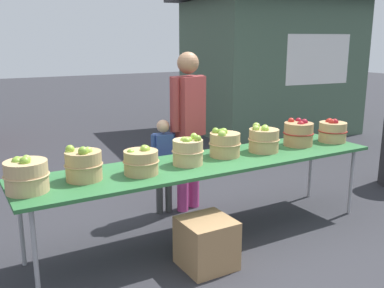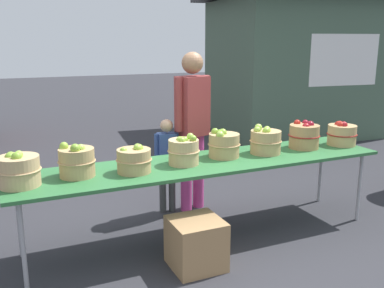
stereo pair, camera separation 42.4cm
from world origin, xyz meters
TOP-DOWN VIEW (x-y plane):
  - ground_plane at (0.00, 0.00)m, footprint 40.00×40.00m
  - market_table at (0.00, 0.00)m, footprint 3.50×0.76m
  - apple_basket_green_0 at (-1.60, -0.04)m, footprint 0.33×0.33m
  - apple_basket_green_1 at (-1.16, 0.03)m, footprint 0.31×0.31m
  - apple_basket_green_2 at (-0.70, -0.05)m, footprint 0.31×0.31m
  - apple_basket_green_3 at (-0.22, -0.00)m, footprint 0.29×0.29m
  - apple_basket_green_4 at (0.23, 0.07)m, footprint 0.31×0.31m
  - apple_basket_green_5 at (0.67, 0.03)m, footprint 0.32×0.32m
  - apple_basket_red_0 at (1.16, 0.05)m, footprint 0.32×0.32m
  - apple_basket_red_1 at (1.61, -0.01)m, footprint 0.32×0.32m
  - vendor_adult at (0.19, 0.71)m, footprint 0.44×0.31m
  - child_customer at (-0.10, 0.73)m, footprint 0.27×0.16m
  - food_kiosk at (3.83, 3.75)m, footprint 3.80×3.27m
  - produce_crate at (-0.32, -0.48)m, footprint 0.41×0.41m

SIDE VIEW (x-z plane):
  - ground_plane at x=0.00m, z-range 0.00..0.00m
  - produce_crate at x=-0.32m, z-range 0.00..0.41m
  - child_customer at x=-0.10m, z-range 0.09..1.12m
  - market_table at x=0.00m, z-range 0.34..1.09m
  - apple_basket_green_2 at x=-0.70m, z-range 0.74..0.98m
  - apple_basket_red_1 at x=1.61m, z-range 0.74..1.00m
  - apple_basket_green_4 at x=0.23m, z-range 0.74..1.01m
  - apple_basket_green_3 at x=-0.22m, z-range 0.74..1.01m
  - apple_basket_green_0 at x=-1.60m, z-range 0.73..1.02m
  - apple_basket_green_5 at x=0.67m, z-range 0.73..1.02m
  - apple_basket_green_1 at x=-1.16m, z-range 0.73..1.02m
  - apple_basket_red_0 at x=1.16m, z-range 0.74..1.02m
  - vendor_adult at x=0.19m, z-range 0.15..1.88m
  - food_kiosk at x=3.83m, z-range 0.01..2.75m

